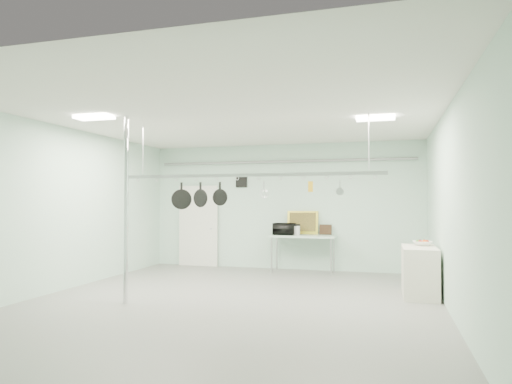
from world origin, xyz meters
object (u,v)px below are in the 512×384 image
(pot_rack, at_px, (248,173))
(side_cabinet, at_px, (420,271))
(microwave, at_px, (284,229))
(skillet_right, at_px, (220,193))
(skillet_left, at_px, (181,196))
(coffee_canister, at_px, (297,230))
(fruit_bowl, at_px, (422,243))
(skillet_mid, at_px, (200,195))
(chrome_pole, at_px, (126,209))
(prep_table, at_px, (303,238))

(pot_rack, bearing_deg, side_cabinet, 20.45)
(microwave, height_order, skillet_right, skillet_right)
(skillet_left, bearing_deg, pot_rack, -19.13)
(coffee_canister, relative_size, fruit_bowl, 0.63)
(side_cabinet, bearing_deg, skillet_right, -162.46)
(skillet_left, bearing_deg, skillet_mid, -19.13)
(side_cabinet, xyz_separation_m, skillet_left, (-4.24, -1.10, 1.39))
(pot_rack, xyz_separation_m, skillet_right, (-0.53, 0.00, -0.35))
(skillet_left, distance_m, skillet_mid, 0.38)
(skillet_left, height_order, skillet_mid, same)
(fruit_bowl, height_order, skillet_left, skillet_left)
(chrome_pole, height_order, pot_rack, chrome_pole)
(chrome_pole, relative_size, skillet_right, 7.90)
(chrome_pole, distance_m, skillet_left, 1.11)
(chrome_pole, bearing_deg, coffee_canister, 62.70)
(prep_table, bearing_deg, microwave, -173.52)
(prep_table, height_order, skillet_mid, skillet_mid)
(chrome_pole, relative_size, skillet_mid, 6.98)
(skillet_left, xyz_separation_m, skillet_mid, (0.38, 0.00, 0.02))
(side_cabinet, distance_m, coffee_canister, 3.51)
(prep_table, distance_m, pot_rack, 3.61)
(skillet_right, bearing_deg, skillet_mid, -171.20)
(microwave, bearing_deg, coffee_canister, -174.04)
(microwave, bearing_deg, fruit_bowl, 150.48)
(pot_rack, relative_size, skillet_mid, 10.48)
(coffee_canister, bearing_deg, microwave, -176.39)
(fruit_bowl, xyz_separation_m, skillet_left, (-4.31, -1.34, 0.90))
(microwave, bearing_deg, pot_rack, 93.21)
(microwave, xyz_separation_m, skillet_left, (-1.24, -3.25, 0.79))
(microwave, xyz_separation_m, skillet_mid, (-0.86, -3.25, 0.81))
(chrome_pole, xyz_separation_m, skillet_mid, (0.99, 0.90, 0.26))
(pot_rack, relative_size, skillet_right, 11.85)
(fruit_bowl, height_order, skillet_mid, skillet_mid)
(skillet_left, bearing_deg, chrome_pole, -143.15)
(chrome_pole, relative_size, fruit_bowl, 8.97)
(microwave, height_order, coffee_canister, microwave)
(coffee_canister, bearing_deg, pot_rack, -94.40)
(chrome_pole, relative_size, coffee_canister, 14.13)
(pot_rack, bearing_deg, coffee_canister, 85.60)
(microwave, xyz_separation_m, coffee_canister, (0.30, 0.02, -0.03))
(coffee_canister, distance_m, skillet_right, 3.47)
(prep_table, distance_m, skillet_left, 3.84)
(side_cabinet, bearing_deg, coffee_canister, 141.22)
(side_cabinet, bearing_deg, chrome_pole, -157.59)
(skillet_right, bearing_deg, prep_table, 83.06)
(coffee_canister, bearing_deg, skillet_left, -115.29)
(side_cabinet, relative_size, coffee_canister, 5.30)
(skillet_mid, bearing_deg, fruit_bowl, 38.75)
(fruit_bowl, distance_m, skillet_right, 3.91)
(pot_rack, distance_m, skillet_mid, 0.99)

